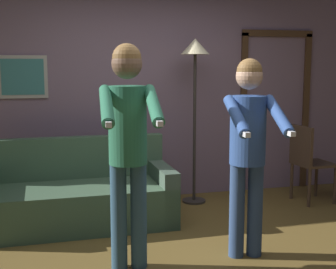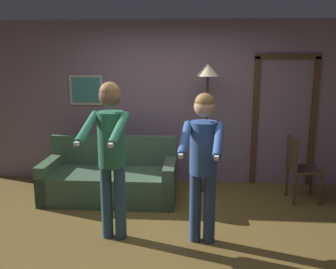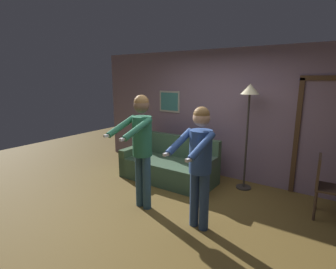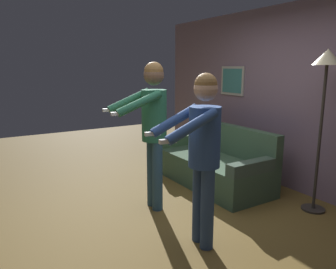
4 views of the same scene
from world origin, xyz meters
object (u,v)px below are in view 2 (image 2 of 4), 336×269
at_px(couch, 111,180).
at_px(dining_chair_distant, 299,165).
at_px(person_standing_left, 111,145).
at_px(person_standing_right, 203,155).
at_px(torchiere_lamp, 207,85).

height_order(couch, dining_chair_distant, dining_chair_distant).
bearing_deg(couch, person_standing_left, -75.64).
xyz_separation_m(person_standing_left, person_standing_right, (1.01, -0.01, -0.08)).
bearing_deg(person_standing_left, torchiere_lamp, 56.85).
bearing_deg(torchiere_lamp, dining_chair_distant, -15.08).
xyz_separation_m(person_standing_left, dining_chair_distant, (2.40, 1.31, -0.58)).
distance_m(torchiere_lamp, dining_chair_distant, 1.74).
xyz_separation_m(couch, person_standing_left, (0.31, -1.20, 0.83)).
bearing_deg(person_standing_right, dining_chair_distant, 43.68).
bearing_deg(person_standing_right, person_standing_left, 179.31).
distance_m(couch, torchiere_lamp, 1.99).
bearing_deg(couch, dining_chair_distant, 2.32).
xyz_separation_m(couch, dining_chair_distant, (2.70, 0.11, 0.25)).
relative_size(person_standing_left, dining_chair_distant, 1.93).
height_order(couch, torchiere_lamp, torchiere_lamp).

